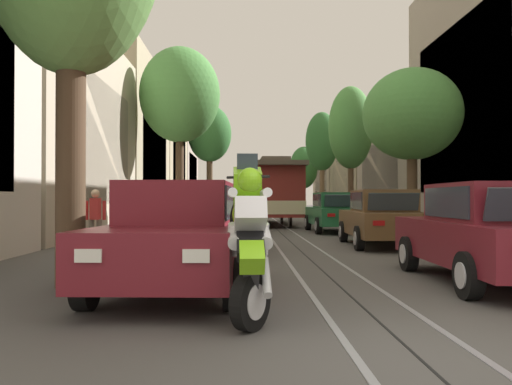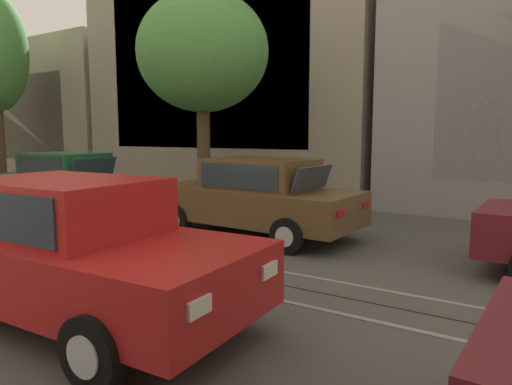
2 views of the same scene
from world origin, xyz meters
TOP-DOWN VIEW (x-y plane):
  - ground_plane at (0.00, 22.99)m, footprint 160.00×160.00m
  - trolley_track_rails at (0.00, 26.74)m, footprint 1.14×65.48m
  - building_facade_left at (-9.12, 26.68)m, footprint 5.13×57.18m
  - building_facade_right at (9.41, 26.51)m, footprint 5.99×57.18m
  - parked_car_maroon_near_left at (-2.41, 3.50)m, footprint 2.13×4.42m
  - parked_car_red_second_left at (-2.26, 9.73)m, footprint 2.12×4.41m
  - parked_car_maroon_mid_left at (-2.33, 15.23)m, footprint 2.09×4.40m
  - parked_car_maroon_near_right at (2.42, 3.98)m, footprint 2.08×4.40m
  - parked_car_brown_second_right at (2.44, 10.31)m, footprint 2.13×4.42m
  - parked_car_green_mid_right at (2.20, 16.34)m, footprint 2.06×4.39m
  - street_tree_kerb_left_second at (-4.49, 20.39)m, footprint 3.83×3.37m
  - street_tree_kerb_left_mid at (-4.20, 37.61)m, footprint 3.55×3.16m
  - street_tree_kerb_right_second at (4.24, 13.11)m, footprint 3.28×3.51m
  - street_tree_kerb_right_mid at (4.29, 23.17)m, footprint 2.37×2.37m
  - street_tree_kerb_right_fourth at (4.35, 33.46)m, footprint 2.42×2.01m
  - street_tree_kerb_right_far at (4.19, 43.45)m, footprint 2.61×2.83m
  - cable_car_trolley at (-0.00, 22.09)m, footprint 2.75×9.16m
  - motorcycle_with_rider at (-1.41, 1.57)m, footprint 0.50×1.84m
  - pedestrian_on_left_pavement at (-4.68, 20.69)m, footprint 0.55×0.39m
  - pedestrian_on_right_pavement at (-5.62, 16.02)m, footprint 0.55×0.40m
  - pedestrian_crossing_far at (-5.35, 9.51)m, footprint 0.55×0.37m

SIDE VIEW (x-z plane):
  - ground_plane at x=0.00m, z-range 0.00..0.00m
  - trolley_track_rails at x=0.00m, z-range 0.00..0.01m
  - parked_car_maroon_near_left at x=-2.41m, z-range 0.01..1.59m
  - parked_car_red_second_left at x=-2.26m, z-range 0.01..1.59m
  - parked_car_maroon_mid_left at x=-2.33m, z-range 0.01..1.59m
  - parked_car_maroon_near_right at x=2.42m, z-range 0.01..1.59m
  - parked_car_brown_second_right at x=2.44m, z-range 0.01..1.59m
  - parked_car_green_mid_right at x=2.20m, z-range 0.01..1.59m
  - pedestrian_on_right_pavement at x=-5.62m, z-range 0.10..1.67m
  - pedestrian_crossing_far at x=-5.35m, z-range 0.10..1.68m
  - motorcycle_with_rider at x=-1.41m, z-range 0.04..1.91m
  - pedestrian_on_left_pavement at x=-4.68m, z-range 0.11..1.84m
  - cable_car_trolley at x=0.00m, z-range 0.02..3.30m
  - building_facade_right at x=9.41m, z-range -1.38..9.41m
  - street_tree_kerb_right_second at x=4.24m, z-range 1.30..7.04m
  - street_tree_kerb_right_far at x=4.19m, z-range 1.10..7.29m
  - building_facade_left at x=-9.12m, z-range -0.68..9.90m
  - street_tree_kerb_right_mid at x=4.29m, z-range 1.42..8.78m
  - street_tree_kerb_right_fourth at x=4.35m, z-range 1.61..9.34m
  - street_tree_kerb_left_second at x=-4.49m, z-range 1.96..10.55m
  - street_tree_kerb_left_mid at x=-4.20m, z-range 2.07..11.01m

